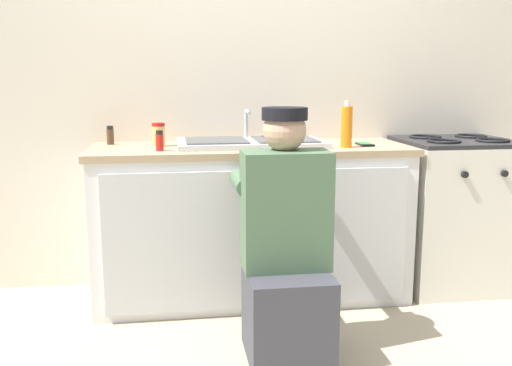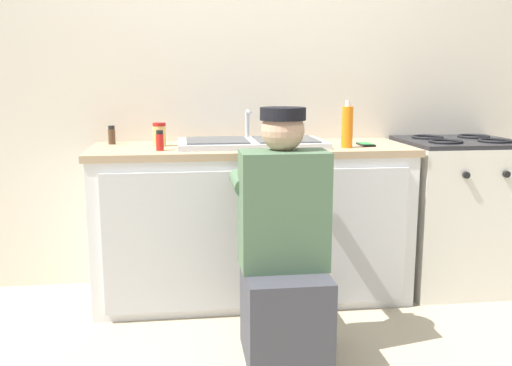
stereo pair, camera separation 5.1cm
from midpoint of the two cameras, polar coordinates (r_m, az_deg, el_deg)
ground_plane at (r=3.08m, az=-0.20°, el=-13.01°), size 12.00×12.00×0.00m
back_wall at (r=3.47m, az=-1.78°, el=10.81°), size 6.00×0.10×2.50m
counter_cabinet at (r=3.22m, az=-0.95°, el=-4.23°), size 1.71×0.62×0.82m
countertop at (r=3.15m, az=-0.99°, el=3.39°), size 1.75×0.62×0.04m
sink_double_basin at (r=3.15m, az=-1.00°, el=4.09°), size 0.80×0.44×0.19m
stove_range at (r=3.59m, az=18.74°, el=-2.80°), size 0.65×0.62×0.89m
plumber_person at (r=2.53m, az=2.45°, el=-7.21°), size 0.42×0.61×1.10m
soap_bottle_orange at (r=3.10m, az=8.59°, el=5.62°), size 0.06×0.06×0.25m
spice_bottle_red at (r=2.97m, az=-10.10°, el=4.17°), size 0.04×0.04×0.10m
cell_phone at (r=3.23m, az=10.38°, el=3.84°), size 0.07×0.14×0.01m
spice_bottle_pepper at (r=3.32m, az=-14.79°, el=4.62°), size 0.04×0.04×0.10m
condiment_jar at (r=3.17m, az=-10.17°, el=4.79°), size 0.07×0.07×0.13m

